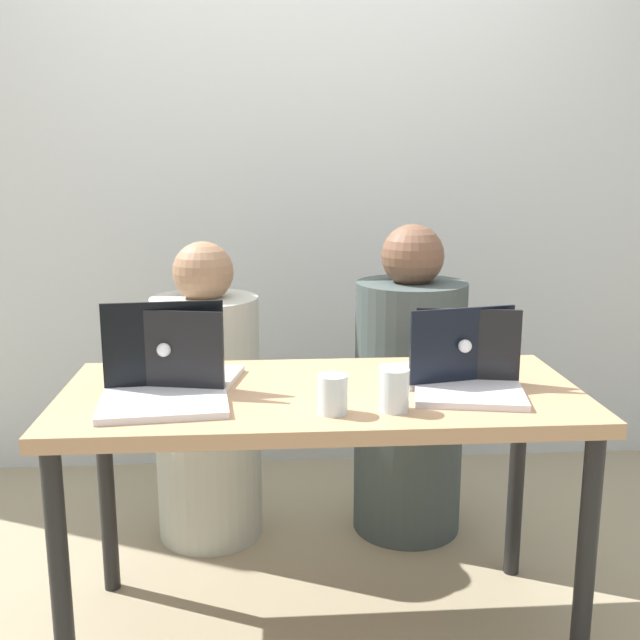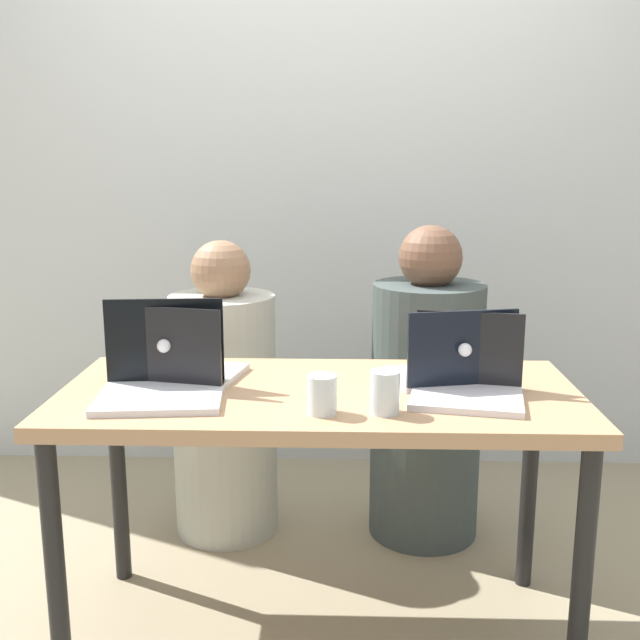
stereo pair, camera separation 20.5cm
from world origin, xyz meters
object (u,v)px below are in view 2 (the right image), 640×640
at_px(laptop_back_right, 452,367).
at_px(water_glass_right, 385,395).
at_px(person_on_left, 225,405).
at_px(laptop_front_right, 467,380).
at_px(water_glass_center, 322,397).
at_px(laptop_back_left, 179,363).
at_px(laptop_front_left, 162,376).
at_px(person_on_right, 426,401).

distance_m(laptop_back_right, water_glass_right, 0.32).
relative_size(person_on_left, water_glass_right, 10.00).
xyz_separation_m(laptop_front_right, water_glass_center, (-0.38, -0.14, -0.01)).
bearing_deg(laptop_back_left, person_on_left, -82.29).
height_order(laptop_back_left, water_glass_center, laptop_back_left).
xyz_separation_m(laptop_front_right, laptop_back_right, (-0.02, 0.12, 0.00)).
xyz_separation_m(laptop_front_right, laptop_front_left, (-0.80, -0.01, 0.01)).
xyz_separation_m(laptop_back_left, laptop_back_right, (0.77, -0.01, -0.00)).
xyz_separation_m(laptop_back_left, laptop_front_left, (-0.01, -0.14, 0.00)).
bearing_deg(water_glass_right, laptop_back_left, 155.01).
distance_m(person_on_left, water_glass_center, 0.94).
distance_m(water_glass_right, water_glass_center, 0.15).
height_order(person_on_left, water_glass_center, person_on_left).
bearing_deg(person_on_left, laptop_back_left, 96.12).
height_order(person_on_right, laptop_back_left, person_on_right).
relative_size(laptop_front_right, water_glass_center, 3.29).
xyz_separation_m(person_on_left, laptop_back_left, (-0.04, -0.54, 0.31)).
distance_m(laptop_back_left, water_glass_right, 0.63).
relative_size(laptop_front_right, laptop_front_left, 0.94).
height_order(person_on_left, water_glass_right, person_on_left).
bearing_deg(laptop_back_left, person_on_right, -133.09).
bearing_deg(water_glass_right, person_on_left, 123.43).
relative_size(person_on_right, laptop_front_right, 3.52).
relative_size(person_on_right, water_glass_right, 10.51).
bearing_deg(laptop_back_right, water_glass_right, 39.18).
relative_size(laptop_back_left, laptop_front_right, 1.11).
xyz_separation_m(laptop_front_right, water_glass_right, (-0.22, -0.13, -0.00)).
height_order(person_on_right, water_glass_center, person_on_right).
xyz_separation_m(person_on_right, laptop_back_right, (0.01, -0.55, 0.28)).
relative_size(person_on_right, water_glass_center, 11.59).
bearing_deg(person_on_left, laptop_front_right, 148.35).
xyz_separation_m(laptop_back_right, water_glass_center, (-0.35, -0.26, -0.01)).
distance_m(person_on_right, laptop_back_right, 0.62).
bearing_deg(person_on_left, water_glass_center, 125.00).
bearing_deg(water_glass_center, laptop_back_right, 36.40).
bearing_deg(laptop_front_right, water_glass_center, -149.16).
bearing_deg(person_on_right, laptop_back_right, 81.99).
height_order(person_on_right, laptop_front_left, person_on_right).
distance_m(person_on_left, laptop_front_left, 0.75).
relative_size(person_on_left, laptop_back_left, 3.00).
bearing_deg(laptop_front_left, laptop_front_right, -4.84).
xyz_separation_m(water_glass_right, water_glass_center, (-0.15, -0.01, -0.00)).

